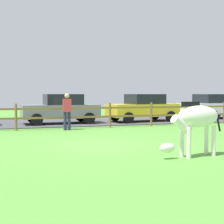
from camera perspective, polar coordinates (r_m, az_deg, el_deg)
The scene contains 8 objects.
ground_plane at distance 10.76m, azimuth -2.60°, elevation -5.50°, with size 60.00×60.00×0.00m, color #549338.
parking_asphalt at distance 19.82m, azimuth -9.89°, elevation -1.56°, with size 28.00×7.40×0.05m, color #47474C.
paddock_fence at distance 15.52m, azimuth -8.02°, elevation -0.37°, with size 21.87×0.11×1.19m.
zebra at distance 8.81m, azimuth 14.07°, elevation -1.43°, with size 1.93×0.63×1.41m.
parked_car_grey at distance 17.90m, azimuth -8.72°, elevation 0.58°, with size 4.06×2.00×1.56m.
parked_car_white at distance 22.18m, azimuth 16.45°, elevation 0.96°, with size 4.16×2.23×1.56m.
parked_car_yellow at distance 19.20m, azimuth 5.33°, elevation 0.77°, with size 4.17×2.24×1.56m.
visitor_near_fence at distance 14.97m, azimuth -7.69°, elevation 0.36°, with size 0.37×0.23×1.64m.
Camera 1 is at (-2.87, -10.25, 1.60)m, focal length 53.55 mm.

